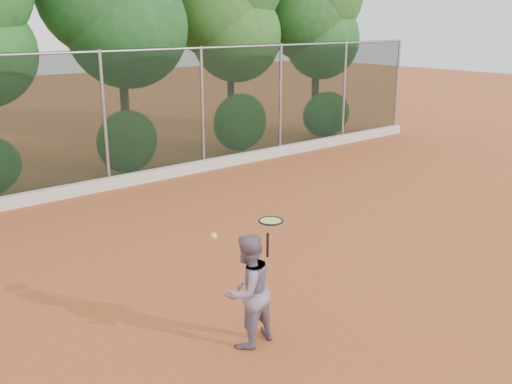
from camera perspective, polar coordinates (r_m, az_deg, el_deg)
ground at (r=9.90m, az=3.74°, el=-8.24°), size 80.00×80.00×0.00m
concrete_curb at (r=15.21m, az=-14.16°, el=0.90°), size 24.00×0.20×0.30m
tennis_player at (r=7.59m, az=-0.83°, el=-9.85°), size 0.82×0.67×1.56m
chainlink_fence at (r=15.01m, az=-14.93°, el=7.33°), size 24.09×0.09×3.50m
foliage_backdrop at (r=16.46m, az=-20.49°, el=16.55°), size 23.70×3.63×7.55m
tennis_racket at (r=7.30m, az=1.46°, el=-3.19°), size 0.42×0.42×0.53m
tennis_ball_in_flight at (r=6.41m, az=-4.25°, el=-4.39°), size 0.07×0.07×0.07m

